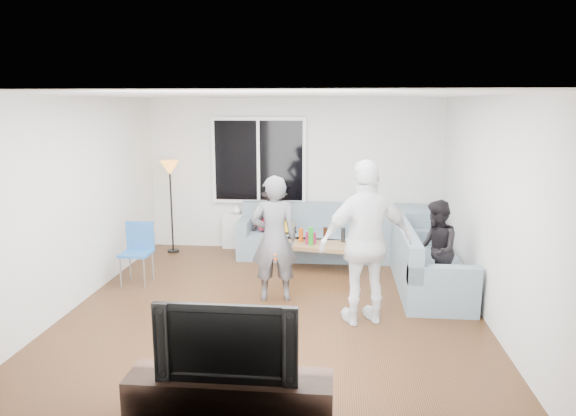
# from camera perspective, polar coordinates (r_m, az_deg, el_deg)

# --- Properties ---
(floor) EXTENTS (5.00, 5.50, 0.04)m
(floor) POSITION_cam_1_polar(r_m,az_deg,el_deg) (6.69, -1.36, -10.88)
(floor) COLOR #56351C
(floor) RESTS_ON ground
(ceiling) EXTENTS (5.00, 5.50, 0.04)m
(ceiling) POSITION_cam_1_polar(r_m,az_deg,el_deg) (6.20, -1.48, 12.36)
(ceiling) COLOR white
(ceiling) RESTS_ON ground
(wall_back) EXTENTS (5.00, 0.04, 2.60)m
(wall_back) POSITION_cam_1_polar(r_m,az_deg,el_deg) (9.03, 0.67, 3.63)
(wall_back) COLOR silver
(wall_back) RESTS_ON ground
(wall_front) EXTENTS (5.00, 0.04, 2.60)m
(wall_front) POSITION_cam_1_polar(r_m,az_deg,el_deg) (3.67, -6.62, -7.97)
(wall_front) COLOR silver
(wall_front) RESTS_ON ground
(wall_left) EXTENTS (0.04, 5.50, 2.60)m
(wall_left) POSITION_cam_1_polar(r_m,az_deg,el_deg) (7.07, -22.16, 0.64)
(wall_left) COLOR silver
(wall_left) RESTS_ON ground
(wall_right) EXTENTS (0.04, 5.50, 2.60)m
(wall_right) POSITION_cam_1_polar(r_m,az_deg,el_deg) (6.52, 21.16, -0.13)
(wall_right) COLOR silver
(wall_right) RESTS_ON ground
(window_frame) EXTENTS (1.62, 0.06, 1.47)m
(window_frame) POSITION_cam_1_polar(r_m,az_deg,el_deg) (8.99, -3.19, 5.19)
(window_frame) COLOR white
(window_frame) RESTS_ON wall_back
(window_glass) EXTENTS (1.50, 0.02, 1.35)m
(window_glass) POSITION_cam_1_polar(r_m,az_deg,el_deg) (8.95, -3.23, 5.16)
(window_glass) COLOR black
(window_glass) RESTS_ON window_frame
(window_mullion) EXTENTS (0.05, 0.03, 1.35)m
(window_mullion) POSITION_cam_1_polar(r_m,az_deg,el_deg) (8.95, -3.24, 5.15)
(window_mullion) COLOR white
(window_mullion) RESTS_ON window_frame
(radiator) EXTENTS (1.30, 0.12, 0.62)m
(radiator) POSITION_cam_1_polar(r_m,az_deg,el_deg) (9.17, -3.15, -2.57)
(radiator) COLOR silver
(radiator) RESTS_ON floor
(potted_plant) EXTENTS (0.26, 0.23, 0.39)m
(potted_plant) POSITION_cam_1_polar(r_m,az_deg,el_deg) (8.99, -1.29, 0.45)
(potted_plant) COLOR #336227
(potted_plant) RESTS_ON radiator
(vase) EXTENTS (0.20, 0.20, 0.17)m
(vase) POSITION_cam_1_polar(r_m,az_deg,el_deg) (9.12, -5.63, -0.14)
(vase) COLOR silver
(vase) RESTS_ON radiator
(sofa_back_section) EXTENTS (2.30, 0.85, 0.85)m
(sofa_back_section) POSITION_cam_1_polar(r_m,az_deg,el_deg) (8.69, 2.26, -2.56)
(sofa_back_section) COLOR slate
(sofa_back_section) RESTS_ON floor
(sofa_right_section) EXTENTS (2.00, 0.85, 0.85)m
(sofa_right_section) POSITION_cam_1_polar(r_m,az_deg,el_deg) (7.39, 15.23, -5.46)
(sofa_right_section) COLOR slate
(sofa_right_section) RESTS_ON floor
(sofa_corner) EXTENTS (0.85, 0.85, 0.85)m
(sofa_corner) POSITION_cam_1_polar(r_m,az_deg,el_deg) (8.74, 12.41, -2.74)
(sofa_corner) COLOR slate
(sofa_corner) RESTS_ON floor
(cushion_yellow) EXTENTS (0.45, 0.41, 0.14)m
(cushion_yellow) POSITION_cam_1_polar(r_m,az_deg,el_deg) (8.68, -0.75, -1.98)
(cushion_yellow) COLOR gold
(cushion_yellow) RESTS_ON sofa_back_section
(cushion_red) EXTENTS (0.38, 0.33, 0.13)m
(cushion_red) POSITION_cam_1_polar(r_m,az_deg,el_deg) (8.78, -1.86, -1.84)
(cushion_red) COLOR maroon
(cushion_red) RESTS_ON sofa_back_section
(coffee_table) EXTENTS (1.18, 0.76, 0.40)m
(coffee_table) POSITION_cam_1_polar(r_m,az_deg,el_deg) (8.12, 3.32, -5.21)
(coffee_table) COLOR #9C714B
(coffee_table) RESTS_ON floor
(pitcher) EXTENTS (0.17, 0.17, 0.17)m
(pitcher) POSITION_cam_1_polar(r_m,az_deg,el_deg) (8.02, 2.48, -3.30)
(pitcher) COLOR maroon
(pitcher) RESTS_ON coffee_table
(side_chair) EXTENTS (0.40, 0.40, 0.86)m
(side_chair) POSITION_cam_1_polar(r_m,az_deg,el_deg) (7.67, -16.19, -4.85)
(side_chair) COLOR #2863AE
(side_chair) RESTS_ON floor
(floor_lamp) EXTENTS (0.32, 0.32, 1.56)m
(floor_lamp) POSITION_cam_1_polar(r_m,az_deg,el_deg) (9.09, -12.57, 0.08)
(floor_lamp) COLOR orange
(floor_lamp) RESTS_ON floor
(player_left) EXTENTS (0.65, 0.48, 1.63)m
(player_left) POSITION_cam_1_polar(r_m,az_deg,el_deg) (6.69, -1.52, -3.35)
(player_left) COLOR #55545A
(player_left) RESTS_ON floor
(player_right) EXTENTS (1.21, 0.81, 1.90)m
(player_right) POSITION_cam_1_polar(r_m,az_deg,el_deg) (6.02, 8.54, -3.79)
(player_right) COLOR white
(player_right) RESTS_ON floor
(spectator_right) EXTENTS (0.51, 0.64, 1.30)m
(spectator_right) POSITION_cam_1_polar(r_m,az_deg,el_deg) (7.01, 15.78, -4.47)
(spectator_right) COLOR black
(spectator_right) RESTS_ON floor
(spectator_back) EXTENTS (0.82, 0.54, 1.19)m
(spectator_back) POSITION_cam_1_polar(r_m,az_deg,el_deg) (8.73, -1.48, -1.36)
(spectator_back) COLOR black
(spectator_back) RESTS_ON floor
(tv_console) EXTENTS (1.60, 0.40, 0.44)m
(tv_console) POSITION_cam_1_polar(r_m,az_deg,el_deg) (4.38, -6.33, -20.21)
(tv_console) COLOR #36241B
(tv_console) RESTS_ON floor
(television) EXTENTS (1.09, 0.14, 0.63)m
(television) POSITION_cam_1_polar(r_m,az_deg,el_deg) (4.13, -6.50, -13.89)
(television) COLOR black
(television) RESTS_ON tv_console
(bottle_b) EXTENTS (0.08, 0.08, 0.27)m
(bottle_b) POSITION_cam_1_polar(r_m,az_deg,el_deg) (7.93, 2.51, -3.08)
(bottle_b) COLOR green
(bottle_b) RESTS_ON coffee_table
(bottle_e) EXTENTS (0.07, 0.07, 0.23)m
(bottle_e) POSITION_cam_1_polar(r_m,az_deg,el_deg) (8.15, 6.02, -2.91)
(bottle_e) COLOR black
(bottle_e) RESTS_ON coffee_table
(bottle_a) EXTENTS (0.07, 0.07, 0.21)m
(bottle_a) POSITION_cam_1_polar(r_m,az_deg,el_deg) (8.14, 1.42, -2.94)
(bottle_a) COLOR #C44A0B
(bottle_a) RESTS_ON coffee_table
(bottle_c) EXTENTS (0.07, 0.07, 0.21)m
(bottle_c) POSITION_cam_1_polar(r_m,az_deg,el_deg) (8.23, 4.08, -2.81)
(bottle_c) COLOR black
(bottle_c) RESTS_ON coffee_table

